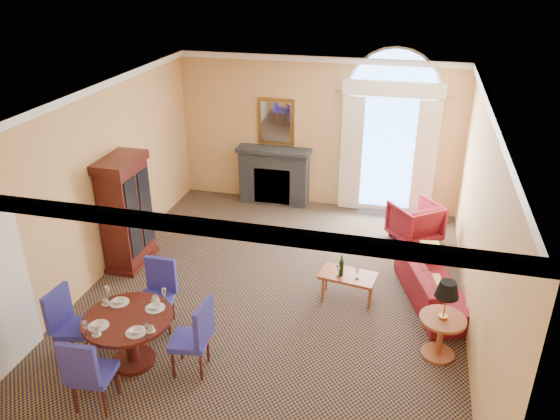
% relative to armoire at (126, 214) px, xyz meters
% --- Properties ---
extents(ground, '(7.50, 7.50, 0.00)m').
position_rel_armoire_xyz_m(ground, '(2.72, -0.40, -0.96)').
color(ground, '#101A35').
rests_on(ground, ground).
extents(room_envelope, '(6.04, 7.52, 3.45)m').
position_rel_armoire_xyz_m(room_envelope, '(2.69, 0.27, 1.55)').
color(room_envelope, '#E9B56F').
rests_on(room_envelope, ground).
extents(armoire, '(0.57, 1.01, 1.99)m').
position_rel_armoire_xyz_m(armoire, '(0.00, 0.00, 0.00)').
color(armoire, '#3B110D').
rests_on(armoire, ground).
extents(dining_table, '(1.18, 1.18, 0.94)m').
position_rel_armoire_xyz_m(dining_table, '(1.30, -2.42, -0.41)').
color(dining_table, '#3B110D').
rests_on(dining_table, ground).
extents(dining_chair_north, '(0.58, 0.58, 1.06)m').
position_rel_armoire_xyz_m(dining_chair_north, '(1.30, -1.51, -0.36)').
color(dining_chair_north, '#2A28A0').
rests_on(dining_chair_north, ground).
extents(dining_chair_south, '(0.51, 0.53, 1.06)m').
position_rel_armoire_xyz_m(dining_chair_south, '(1.23, -3.31, -0.36)').
color(dining_chair_south, '#2A28A0').
rests_on(dining_chair_south, ground).
extents(dining_chair_east, '(0.53, 0.53, 1.06)m').
position_rel_armoire_xyz_m(dining_chair_east, '(2.22, -2.35, -0.36)').
color(dining_chair_east, '#2A28A0').
rests_on(dining_chair_east, ground).
extents(dining_chair_west, '(0.57, 0.57, 1.06)m').
position_rel_armoire_xyz_m(dining_chair_west, '(0.43, -2.50, -0.36)').
color(dining_chair_west, '#2A28A0').
rests_on(dining_chair_west, ground).
extents(sofa, '(1.37, 2.13, 0.58)m').
position_rel_armoire_xyz_m(sofa, '(5.27, 0.07, -0.67)').
color(sofa, maroon).
rests_on(sofa, ground).
extents(armchair, '(1.17, 1.17, 0.77)m').
position_rel_armoire_xyz_m(armchair, '(4.89, 2.11, -0.58)').
color(armchair, maroon).
rests_on(armchair, ground).
extents(coffee_table, '(0.94, 0.61, 0.80)m').
position_rel_armoire_xyz_m(coffee_table, '(3.90, -0.21, -0.54)').
color(coffee_table, '#AD5733').
rests_on(coffee_table, ground).
extents(side_table, '(0.63, 0.63, 1.17)m').
position_rel_armoire_xyz_m(side_table, '(5.32, -1.26, -0.24)').
color(side_table, '#AD5733').
rests_on(side_table, ground).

